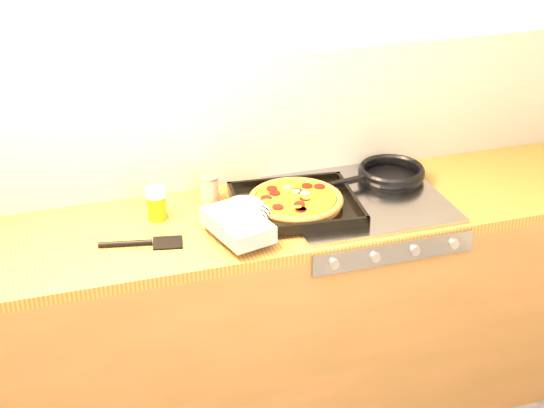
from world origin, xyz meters
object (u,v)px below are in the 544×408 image
object	(u,v)px
tomato_can	(209,189)
pizza_on_tray	(279,207)
frying_pan	(390,173)
juice_glass	(156,203)

from	to	relation	value
tomato_can	pizza_on_tray	bearing A→B (deg)	-44.86
frying_pan	juice_glass	world-z (taller)	juice_glass
pizza_on_tray	frying_pan	distance (m)	0.52
pizza_on_tray	juice_glass	distance (m)	0.44
pizza_on_tray	juice_glass	bearing A→B (deg)	162.96
pizza_on_tray	tomato_can	distance (m)	0.29
tomato_can	juice_glass	distance (m)	0.22
tomato_can	juice_glass	xyz separation A→B (m)	(-0.21, -0.08, 0.01)
frying_pan	tomato_can	bearing A→B (deg)	175.55
frying_pan	tomato_can	world-z (taller)	tomato_can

